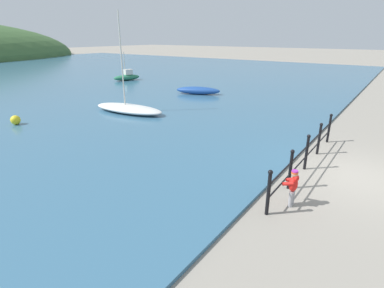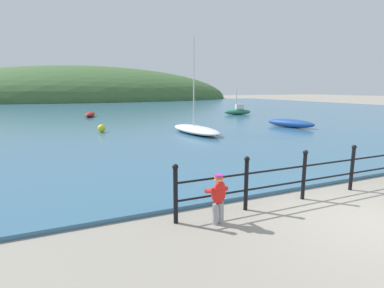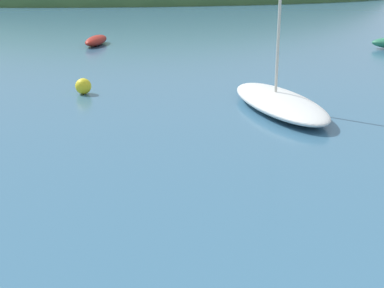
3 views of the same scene
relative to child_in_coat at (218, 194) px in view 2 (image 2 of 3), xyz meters
The scene contains 10 objects.
ground_plane 3.16m from the child_in_coat, 21.67° to the right, with size 200.00×200.00×0.00m, color gray.
water 31.00m from the child_in_coat, 84.67° to the left, with size 80.00×60.00×0.10m, color #386684.
far_hillside 69.58m from the child_in_coat, 87.63° to the left, with size 70.67×38.87×15.30m.
iron_railing 2.54m from the child_in_coat, ahead, with size 6.66×0.12×1.21m.
child_in_coat is the anchor object (origin of this frame).
boat_green_fishing 15.31m from the child_in_coat, 43.25° to the left, with size 1.98×3.37×0.54m.
boat_red_dinghy 23.61m from the child_in_coat, 90.61° to the left, with size 1.39×2.62×0.44m.
boat_far_left 24.01m from the child_in_coat, 56.79° to the left, with size 2.78×1.65×2.65m.
boat_nearest_quay 11.43m from the child_in_coat, 67.78° to the left, with size 1.97×4.58×5.31m.
mooring_buoy 13.24m from the child_in_coat, 92.36° to the left, with size 0.45×0.45×0.45m, color yellow.
Camera 2 is at (-5.58, -3.71, 2.63)m, focal length 28.00 mm.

